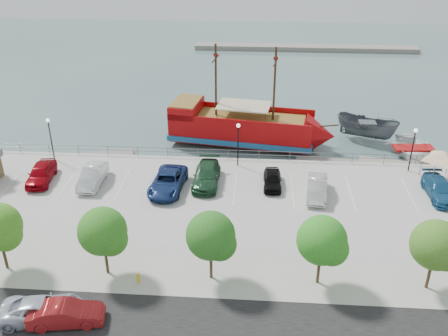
{
  "coord_description": "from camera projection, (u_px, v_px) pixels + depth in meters",
  "views": [
    {
      "loc": [
        1.7,
        -35.94,
        21.85
      ],
      "look_at": [
        -1.0,
        2.0,
        2.0
      ],
      "focal_mm": 40.0,
      "sensor_mm": 36.0,
      "label": 1
    }
  ],
  "objects": [
    {
      "name": "tree_d",
      "position": [
        213.0,
        238.0,
        31.62
      ],
      "size": [
        3.3,
        3.2,
        5.0
      ],
      "color": "#473321",
      "rests_on": "sidewalk"
    },
    {
      "name": "dock_east",
      "position": [
        393.0,
        165.0,
        49.55
      ],
      "size": [
        6.78,
        3.15,
        0.37
      ],
      "primitive_type": "cube",
      "rotation": [
        0.0,
        0.0,
        -0.2
      ],
      "color": "gray",
      "rests_on": "ground"
    },
    {
      "name": "lamp_post_left",
      "position": [
        50.0,
        132.0,
        47.52
      ],
      "size": [
        0.36,
        0.36,
        4.28
      ],
      "color": "black",
      "rests_on": "land_slab"
    },
    {
      "name": "street_van",
      "position": [
        42.0,
        310.0,
        29.62
      ],
      "size": [
        5.21,
        3.02,
        1.37
      ],
      "primitive_type": "imported",
      "rotation": [
        0.0,
        0.0,
        1.73
      ],
      "color": "silver",
      "rests_on": "street"
    },
    {
      "name": "parked_car_b",
      "position": [
        93.0,
        176.0,
        44.18
      ],
      "size": [
        1.68,
        4.8,
        1.58
      ],
      "primitive_type": "imported",
      "rotation": [
        0.0,
        0.0,
        -0.0
      ],
      "color": "silver",
      "rests_on": "land_slab"
    },
    {
      "name": "parked_car_c",
      "position": [
        168.0,
        182.0,
        43.26
      ],
      "size": [
        3.02,
        5.87,
        1.58
      ],
      "primitive_type": "imported",
      "rotation": [
        0.0,
        0.0,
        -0.07
      ],
      "color": "navy",
      "rests_on": "land_slab"
    },
    {
      "name": "street_sedan",
      "position": [
        66.0,
        314.0,
        29.24
      ],
      "size": [
        4.6,
        2.25,
        1.45
      ],
      "primitive_type": "imported",
      "rotation": [
        0.0,
        0.0,
        1.74
      ],
      "color": "maroon",
      "rests_on": "street"
    },
    {
      "name": "parked_car_a",
      "position": [
        41.0,
        173.0,
        44.61
      ],
      "size": [
        2.41,
        4.95,
        1.63
      ],
      "primitive_type": "imported",
      "rotation": [
        0.0,
        0.0,
        0.11
      ],
      "color": "#8F020B",
      "rests_on": "land_slab"
    },
    {
      "name": "patrol_boat",
      "position": [
        366.0,
        130.0,
        54.54
      ],
      "size": [
        7.26,
        5.57,
        2.66
      ],
      "primitive_type": "imported",
      "rotation": [
        0.0,
        0.0,
        1.07
      ],
      "color": "#4D535A",
      "rests_on": "ground"
    },
    {
      "name": "canopy_tent",
      "position": [
        445.0,
        151.0,
        43.66
      ],
      "size": [
        4.52,
        4.52,
        3.39
      ],
      "rotation": [
        0.0,
        0.0,
        0.12
      ],
      "color": "slate",
      "rests_on": "land_slab"
    },
    {
      "name": "tree_e",
      "position": [
        324.0,
        242.0,
        31.18
      ],
      "size": [
        3.3,
        3.2,
        5.0
      ],
      "color": "#473321",
      "rests_on": "sidewalk"
    },
    {
      "name": "fire_hydrant",
      "position": [
        138.0,
        277.0,
        32.63
      ],
      "size": [
        0.25,
        0.25,
        0.74
      ],
      "rotation": [
        0.0,
        0.0,
        -0.29
      ],
      "color": "gold",
      "rests_on": "sidewalk"
    },
    {
      "name": "parked_car_h",
      "position": [
        440.0,
        189.0,
        42.22
      ],
      "size": [
        2.16,
        5.08,
        1.46
      ],
      "primitive_type": "imported",
      "rotation": [
        0.0,
        0.0,
        0.02
      ],
      "color": "#1C547F",
      "rests_on": "land_slab"
    },
    {
      "name": "tree_c",
      "position": [
        105.0,
        233.0,
        32.06
      ],
      "size": [
        3.3,
        3.2,
        5.0
      ],
      "color": "#473321",
      "rests_on": "sidewalk"
    },
    {
      "name": "parked_car_e",
      "position": [
        272.0,
        179.0,
        43.86
      ],
      "size": [
        1.59,
        3.91,
        1.33
      ],
      "primitive_type": "imported",
      "rotation": [
        0.0,
        0.0,
        0.0
      ],
      "color": "black",
      "rests_on": "land_slab"
    },
    {
      "name": "seawall_railing",
      "position": [
        238.0,
        154.0,
        48.65
      ],
      "size": [
        50.0,
        0.06,
        1.0
      ],
      "color": "slate",
      "rests_on": "land_slab"
    },
    {
      "name": "lamp_post_mid",
      "position": [
        238.0,
        137.0,
        46.39
      ],
      "size": [
        0.36,
        0.36,
        4.28
      ],
      "color": "black",
      "rests_on": "land_slab"
    },
    {
      "name": "ground",
      "position": [
        234.0,
        210.0,
        42.46
      ],
      "size": [
        160.0,
        160.0,
        0.0
      ],
      "primitive_type": "plane",
      "color": "#445E5B"
    },
    {
      "name": "pirate_ship",
      "position": [
        254.0,
        129.0,
        53.38
      ],
      "size": [
        18.04,
        7.33,
        11.24
      ],
      "rotation": [
        0.0,
        0.0,
        -0.15
      ],
      "color": "#A00508",
      "rests_on": "ground"
    },
    {
      "name": "lamp_post_right",
      "position": [
        414.0,
        142.0,
        45.38
      ],
      "size": [
        0.36,
        0.36,
        4.28
      ],
      "color": "black",
      "rests_on": "land_slab"
    },
    {
      "name": "parked_car_f",
      "position": [
        317.0,
        188.0,
        42.32
      ],
      "size": [
        2.1,
        4.8,
        1.53
      ],
      "primitive_type": "imported",
      "rotation": [
        0.0,
        0.0,
        -0.1
      ],
      "color": "silver",
      "rests_on": "land_slab"
    },
    {
      "name": "far_shore",
      "position": [
        305.0,
        48.0,
        90.28
      ],
      "size": [
        40.0,
        3.0,
        0.8
      ],
      "primitive_type": "cube",
      "color": "gray",
      "rests_on": "ground"
    },
    {
      "name": "tree_f",
      "position": [
        439.0,
        247.0,
        30.74
      ],
      "size": [
        3.3,
        3.2,
        5.0
      ],
      "color": "#473321",
      "rests_on": "sidewalk"
    },
    {
      "name": "dock_west",
      "position": [
        103.0,
        156.0,
        51.4
      ],
      "size": [
        6.43,
        3.48,
        0.35
      ],
      "primitive_type": "cube",
      "rotation": [
        0.0,
        0.0,
        0.29
      ],
      "color": "gray",
      "rests_on": "ground"
    },
    {
      "name": "dock_mid",
      "position": [
        328.0,
        163.0,
        49.95
      ],
      "size": [
        6.46,
        2.29,
        0.36
      ],
      "primitive_type": "cube",
      "rotation": [
        0.0,
        0.0,
        -0.08
      ],
      "color": "gray",
      "rests_on": "ground"
    },
    {
      "name": "speedboat",
      "position": [
        413.0,
        152.0,
        51.08
      ],
      "size": [
        5.37,
        7.23,
        1.44
      ],
      "primitive_type": "imported",
      "rotation": [
        0.0,
        0.0,
        0.06
      ],
      "color": "white",
      "rests_on": "ground"
    },
    {
      "name": "sidewalk",
      "position": [
        226.0,
        278.0,
        33.15
      ],
      "size": [
        100.0,
        4.0,
        0.05
      ],
      "primitive_type": "cube",
      "color": "#ACA894",
      "rests_on": "land_slab"
    },
    {
      "name": "parked_car_d",
      "position": [
        207.0,
        175.0,
        44.23
      ],
      "size": [
        2.29,
        5.51,
        1.59
      ],
      "primitive_type": "imported",
      "rotation": [
        0.0,
        0.0,
        -0.01
      ],
      "color": "#1E4529",
      "rests_on": "land_slab"
    }
  ]
}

